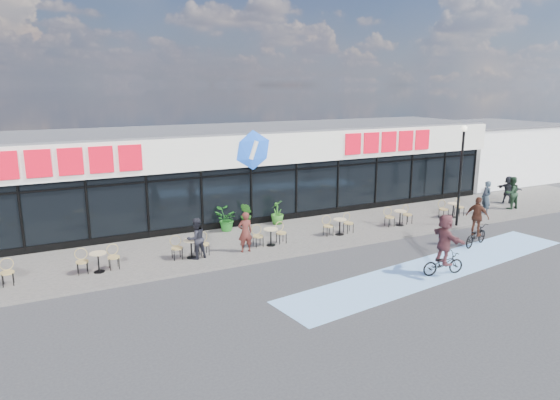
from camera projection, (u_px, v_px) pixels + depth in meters
name	position (u px, v px, depth m)	size (l,w,h in m)	color
ground	(326.00, 272.00, 18.53)	(120.00, 120.00, 0.00)	#28282B
sidewalk	(274.00, 239.00, 22.44)	(44.00, 5.00, 0.10)	#605B55
bike_lane	(437.00, 268.00, 18.96)	(14.00, 2.20, 0.01)	#72A3D8
building	(229.00, 170.00, 26.65)	(30.60, 6.57, 4.75)	black
neighbour_building	(486.00, 151.00, 36.58)	(9.20, 7.20, 4.11)	white
lamp_post	(461.00, 167.00, 23.72)	(0.28, 0.28, 4.85)	black
bistro_set_1	(98.00, 259.00, 18.27)	(1.54, 0.62, 0.90)	tan
bistro_set_2	(191.00, 246.00, 19.79)	(1.54, 0.62, 0.90)	tan
bistro_set_3	(270.00, 235.00, 21.31)	(1.54, 0.62, 0.90)	tan
bistro_set_4	(339.00, 225.00, 22.83)	(1.54, 0.62, 0.90)	tan
bistro_set_5	(399.00, 216.00, 24.35)	(1.54, 0.62, 0.90)	tan
bistro_set_6	(452.00, 208.00, 25.87)	(1.54, 0.62, 0.90)	tan
potted_plant_left	(225.00, 219.00, 23.33)	(1.00, 0.87, 1.12)	#1B5F1B
potted_plant_mid	(246.00, 215.00, 24.03)	(0.65, 0.52, 1.18)	#1D4D16
potted_plant_right	(277.00, 212.00, 24.51)	(0.66, 0.66, 1.17)	#235A19
patron_left	(245.00, 232.00, 20.33)	(0.61, 0.40, 1.69)	#481E1A
patron_right	(196.00, 238.00, 19.54)	(0.80, 0.62, 1.65)	black
pedestrian_a	(486.00, 198.00, 26.36)	(0.65, 0.42, 1.77)	#2B3842
pedestrian_b	(508.00, 189.00, 28.89)	(1.46, 0.47, 1.58)	black
pedestrian_c	(511.00, 193.00, 27.48)	(0.87, 0.68, 1.79)	#1B311F
cyclist_a	(444.00, 247.00, 18.07)	(1.70, 1.78, 2.29)	black
cyclist_b	(476.00, 228.00, 21.42)	(1.88, 1.14, 2.16)	black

